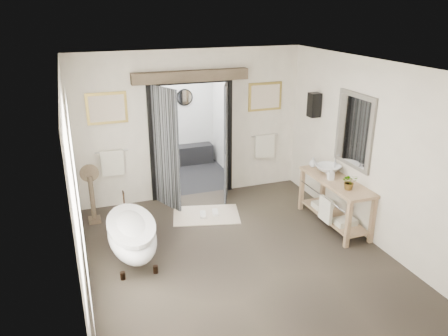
{
  "coord_description": "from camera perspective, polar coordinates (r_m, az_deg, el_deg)",
  "views": [
    {
      "loc": [
        -2.16,
        -5.43,
        3.67
      ],
      "look_at": [
        0.0,
        0.6,
        1.25
      ],
      "focal_mm": 35.0,
      "sensor_mm": 36.0,
      "label": 1
    }
  ],
  "objects": [
    {
      "name": "vanity",
      "position": [
        7.8,
        14.19,
        -3.92
      ],
      "size": [
        0.57,
        1.6,
        0.85
      ],
      "color": "tan",
      "rests_on": "ground_plane"
    },
    {
      "name": "back_wall_dressing",
      "position": [
        8.32,
        -4.01,
        5.97
      ],
      "size": [
        3.82,
        0.77,
        2.52
      ],
      "color": "black",
      "rests_on": "ground_plane"
    },
    {
      "name": "room_shell",
      "position": [
        6.01,
        1.99,
        3.11
      ],
      "size": [
        4.52,
        5.02,
        2.91
      ],
      "color": "silver",
      "rests_on": "ground_plane"
    },
    {
      "name": "ground_plane",
      "position": [
        6.91,
        1.71,
        -11.43
      ],
      "size": [
        5.0,
        5.0,
        0.0
      ],
      "primitive_type": "plane",
      "color": "#443C30"
    },
    {
      "name": "slippers",
      "position": [
        8.09,
        -1.95,
        -5.97
      ],
      "size": [
        0.4,
        0.28,
        0.05
      ],
      "color": "silver",
      "rests_on": "rug"
    },
    {
      "name": "pedestal_mirror",
      "position": [
        8.03,
        -16.84,
        -3.74
      ],
      "size": [
        0.32,
        0.21,
        1.1
      ],
      "color": "brown",
      "rests_on": "ground_plane"
    },
    {
      "name": "soap_bottle_b",
      "position": [
        8.17,
        11.55,
        0.74
      ],
      "size": [
        0.16,
        0.16,
        0.18
      ],
      "primitive_type": "imported",
      "rotation": [
        0.0,
        0.0,
        -0.11
      ],
      "color": "gray",
      "rests_on": "vanity"
    },
    {
      "name": "rug",
      "position": [
        8.12,
        -2.35,
        -6.14
      ],
      "size": [
        1.36,
        1.07,
        0.01
      ],
      "primitive_type": "cube",
      "rotation": [
        0.0,
        0.0,
        -0.25
      ],
      "color": "beige",
      "rests_on": "ground_plane"
    },
    {
      "name": "clawfoot_tub",
      "position": [
        6.86,
        -11.96,
        -8.45
      ],
      "size": [
        0.72,
        1.6,
        0.78
      ],
      "color": "black",
      "rests_on": "ground_plane"
    },
    {
      "name": "plant",
      "position": [
        7.3,
        16.09,
        -1.73
      ],
      "size": [
        0.31,
        0.29,
        0.27
      ],
      "primitive_type": "imported",
      "rotation": [
        0.0,
        0.0,
        -0.38
      ],
      "color": "gray",
      "rests_on": "vanity"
    },
    {
      "name": "basin",
      "position": [
        7.91,
        13.44,
        -0.18
      ],
      "size": [
        0.58,
        0.58,
        0.16
      ],
      "primitive_type": "imported",
      "rotation": [
        0.0,
        0.0,
        -0.35
      ],
      "color": "white",
      "rests_on": "vanity"
    },
    {
      "name": "soap_bottle_a",
      "position": [
        7.64,
        13.8,
        -0.74
      ],
      "size": [
        0.11,
        0.11,
        0.21
      ],
      "primitive_type": "imported",
      "rotation": [
        0.0,
        0.0,
        -0.17
      ],
      "color": "gray",
      "rests_on": "vanity"
    },
    {
      "name": "shower_room",
      "position": [
        10.06,
        -6.55,
        4.6
      ],
      "size": [
        2.22,
        2.01,
        2.51
      ],
      "color": "black",
      "rests_on": "ground_plane"
    }
  ]
}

